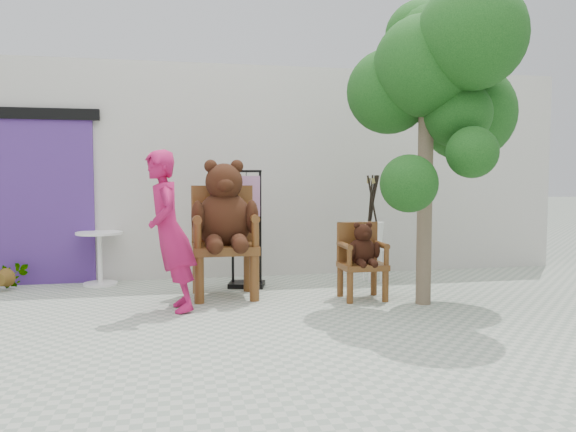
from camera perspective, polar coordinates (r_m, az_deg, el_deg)
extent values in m
plane|color=#A2A796|center=(5.68, 2.56, -10.57)|extent=(60.00, 60.00, 0.00)
cube|color=beige|center=(8.54, -2.44, 4.48)|extent=(9.00, 1.00, 3.00)
cube|color=#4A2879|center=(8.09, -23.30, 1.35)|extent=(1.20, 0.08, 2.20)
cube|color=black|center=(8.09, -23.59, 9.50)|extent=(1.40, 0.06, 0.15)
cylinder|color=#4F2C11|center=(6.44, -9.02, -6.45)|extent=(0.11, 0.11, 0.53)
cylinder|color=#4F2C11|center=(7.00, -9.22, -5.62)|extent=(0.11, 0.11, 0.53)
cylinder|color=#4F2C11|center=(6.50, -3.43, -6.32)|extent=(0.11, 0.11, 0.53)
cylinder|color=#4F2C11|center=(7.05, -4.07, -5.51)|extent=(0.11, 0.11, 0.53)
cube|color=#4F2C11|center=(6.69, -6.46, -3.31)|extent=(0.76, 0.69, 0.10)
cube|color=#4F2C11|center=(6.95, -6.69, 0.24)|extent=(0.72, 0.10, 0.69)
cylinder|color=#4F2C11|center=(6.93, -9.39, 0.21)|extent=(0.10, 0.10, 0.69)
cylinder|color=#4F2C11|center=(6.37, -9.19, -1.83)|extent=(0.09, 0.09, 0.31)
cylinder|color=#4F2C11|center=(6.64, -9.30, -0.23)|extent=(0.10, 0.66, 0.10)
cylinder|color=#4F2C11|center=(6.98, -4.01, 0.28)|extent=(0.10, 0.10, 0.69)
cylinder|color=#4F2C11|center=(6.43, -3.34, -1.73)|extent=(0.09, 0.09, 0.31)
cylinder|color=#4F2C11|center=(6.69, -3.69, -0.15)|extent=(0.10, 0.66, 0.10)
ellipsoid|color=black|center=(6.70, -6.50, -0.46)|extent=(0.66, 0.56, 0.69)
sphere|color=black|center=(6.64, -6.51, 3.44)|extent=(0.44, 0.44, 0.44)
ellipsoid|color=black|center=(6.47, -6.38, 3.14)|extent=(0.20, 0.16, 0.16)
sphere|color=black|center=(6.64, -7.86, 5.04)|extent=(0.15, 0.15, 0.15)
sphere|color=black|center=(6.67, -5.21, 5.06)|extent=(0.15, 0.15, 0.15)
ellipsoid|color=black|center=(6.53, -9.14, -0.17)|extent=(0.15, 0.22, 0.40)
ellipsoid|color=black|center=(6.41, -7.54, -2.69)|extent=(0.19, 0.39, 0.19)
sphere|color=black|center=(6.26, -7.44, -3.06)|extent=(0.19, 0.19, 0.19)
ellipsoid|color=black|center=(6.58, -3.68, -0.09)|extent=(0.15, 0.22, 0.40)
ellipsoid|color=black|center=(6.44, -4.99, -2.65)|extent=(0.19, 0.39, 0.19)
sphere|color=black|center=(6.29, -4.84, -3.01)|extent=(0.19, 0.19, 0.19)
cylinder|color=#4F2C11|center=(6.42, 6.31, -7.26)|extent=(0.08, 0.08, 0.36)
cylinder|color=#4F2C11|center=(6.78, 5.33, -6.65)|extent=(0.08, 0.08, 0.36)
cylinder|color=#4F2C11|center=(6.56, 9.87, -7.05)|extent=(0.08, 0.08, 0.36)
cylinder|color=#4F2C11|center=(6.91, 8.71, -6.47)|extent=(0.08, 0.08, 0.36)
cube|color=#4F2C11|center=(6.62, 7.57, -5.05)|extent=(0.51, 0.47, 0.07)
cube|color=#4F2C11|center=(6.78, 7.05, -2.57)|extent=(0.48, 0.07, 0.47)
cylinder|color=#4F2C11|center=(6.71, 5.26, -2.62)|extent=(0.07, 0.07, 0.47)
cylinder|color=#4F2C11|center=(6.36, 6.26, -4.15)|extent=(0.06, 0.06, 0.21)
cylinder|color=#4F2C11|center=(6.52, 5.76, -3.00)|extent=(0.07, 0.44, 0.07)
cylinder|color=#4F2C11|center=(6.85, 8.80, -2.52)|extent=(0.07, 0.07, 0.47)
cylinder|color=#4F2C11|center=(6.50, 9.97, -4.01)|extent=(0.06, 0.06, 0.21)
cylinder|color=#4F2C11|center=(6.67, 9.39, -2.89)|extent=(0.07, 0.44, 0.07)
ellipsoid|color=black|center=(6.61, 7.57, -3.60)|extent=(0.32, 0.27, 0.33)
sphere|color=black|center=(6.57, 7.63, -1.73)|extent=(0.21, 0.21, 0.21)
ellipsoid|color=black|center=(6.49, 7.87, -1.94)|extent=(0.09, 0.08, 0.08)
sphere|color=black|center=(6.54, 7.01, -0.95)|extent=(0.07, 0.07, 0.07)
sphere|color=black|center=(6.59, 8.23, -0.93)|extent=(0.07, 0.07, 0.07)
ellipsoid|color=black|center=(6.49, 6.51, -3.52)|extent=(0.07, 0.11, 0.19)
ellipsoid|color=black|center=(6.47, 7.40, -4.74)|extent=(0.09, 0.19, 0.09)
sphere|color=black|center=(6.40, 7.61, -4.93)|extent=(0.09, 0.09, 0.09)
ellipsoid|color=black|center=(6.59, 9.01, -3.43)|extent=(0.07, 0.11, 0.19)
ellipsoid|color=black|center=(6.51, 8.54, -4.69)|extent=(0.09, 0.19, 0.09)
sphere|color=black|center=(6.44, 8.77, -4.87)|extent=(0.09, 0.09, 0.09)
imported|color=#A9144E|center=(6.04, -11.92, -1.57)|extent=(0.49, 0.67, 1.70)
cylinder|color=white|center=(7.78, -18.63, -1.65)|extent=(0.60, 0.60, 0.03)
cylinder|color=white|center=(7.82, -18.57, -4.13)|extent=(0.06, 0.06, 0.68)
cylinder|color=white|center=(7.87, -18.51, -6.55)|extent=(0.44, 0.44, 0.03)
cube|color=black|center=(7.30, -5.64, -1.35)|extent=(0.04, 0.04, 1.50)
cube|color=black|center=(7.25, -2.83, -1.37)|extent=(0.04, 0.04, 1.50)
cube|color=black|center=(7.24, -4.27, 4.56)|extent=(0.39, 0.13, 0.03)
cube|color=black|center=(7.37, -4.21, -6.94)|extent=(0.53, 0.45, 0.06)
cube|color=#B37BAA|center=(7.23, -4.27, 2.03)|extent=(0.36, 0.13, 0.52)
cylinder|color=black|center=(7.24, -4.27, 4.32)|extent=(0.01, 0.01, 0.08)
cylinder|color=white|center=(7.76, 8.59, -3.36)|extent=(0.32, 0.32, 0.03)
cylinder|color=white|center=(7.90, 8.94, -4.84)|extent=(0.03, 0.03, 0.44)
cylinder|color=white|center=(7.84, 7.78, -4.90)|extent=(0.03, 0.03, 0.44)
cylinder|color=white|center=(7.68, 8.19, -5.08)|extent=(0.03, 0.03, 0.44)
cylinder|color=white|center=(7.74, 9.38, -5.03)|extent=(0.03, 0.03, 0.44)
cylinder|color=black|center=(7.74, 8.34, 1.20)|extent=(0.11, 0.08, 0.80)
cylinder|color=olive|center=(7.75, 8.14, 3.57)|extent=(0.04, 0.04, 0.08)
cylinder|color=black|center=(7.66, 8.63, 1.16)|extent=(0.17, 0.08, 0.79)
cylinder|color=olive|center=(7.59, 8.64, 3.56)|extent=(0.05, 0.04, 0.08)
cylinder|color=black|center=(7.76, 8.63, 1.20)|extent=(0.12, 0.06, 0.80)
cylinder|color=olive|center=(7.78, 8.65, 3.57)|extent=(0.04, 0.04, 0.08)
cylinder|color=black|center=(7.66, 8.65, 1.16)|extent=(0.17, 0.07, 0.79)
cylinder|color=olive|center=(7.59, 8.69, 3.56)|extent=(0.05, 0.04, 0.08)
cylinder|color=black|center=(7.76, 8.61, 1.20)|extent=(0.17, 0.06, 0.79)
cylinder|color=olive|center=(7.80, 8.60, 3.57)|extent=(0.05, 0.04, 0.08)
cylinder|color=black|center=(7.75, 8.44, 1.20)|extent=(0.15, 0.05, 0.79)
cylinder|color=olive|center=(7.78, 8.26, 3.57)|extent=(0.05, 0.04, 0.08)
cylinder|color=brown|center=(6.42, 13.76, 4.22)|extent=(0.17, 0.17, 2.93)
sphere|color=#0E340F|center=(6.45, 13.69, 14.60)|extent=(1.10, 1.10, 1.10)
sphere|color=#0E340F|center=(6.45, 16.86, 9.90)|extent=(0.74, 0.74, 0.74)
sphere|color=#0E340F|center=(6.75, 13.88, 17.01)|extent=(0.77, 0.77, 0.77)
sphere|color=#0E340F|center=(6.29, 18.14, 17.04)|extent=(1.12, 1.12, 1.12)
sphere|color=#0E340F|center=(6.87, 13.26, 17.41)|extent=(0.79, 0.79, 0.79)
sphere|color=#0E340F|center=(6.97, 17.71, 9.95)|extent=(1.13, 1.13, 1.13)
sphere|color=#0E340F|center=(6.66, 10.22, 12.33)|extent=(0.97, 0.97, 0.97)
sphere|color=#0E340F|center=(5.77, 12.19, 3.25)|extent=(0.59, 0.59, 0.59)
sphere|color=#0E340F|center=(5.97, 18.21, 6.18)|extent=(0.52, 0.52, 0.52)
imported|color=#0E340F|center=(7.95, -26.46, -5.31)|extent=(0.43, 0.40, 0.40)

